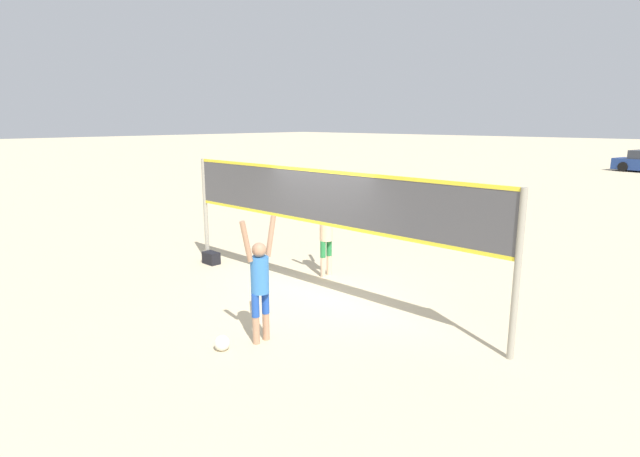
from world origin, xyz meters
TOP-DOWN VIEW (x-y plane):
  - ground_plane at (0.00, 0.00)m, footprint 200.00×200.00m
  - volleyball_net at (0.00, 0.00)m, footprint 7.60×0.10m
  - player_spiker at (0.69, -2.08)m, footprint 0.28×0.68m
  - player_blocker at (-0.84, 1.09)m, footprint 0.28×0.68m
  - volleyball at (0.49, -2.68)m, footprint 0.24×0.24m
  - gear_bag at (-3.48, -0.08)m, footprint 0.41×0.25m

SIDE VIEW (x-z plane):
  - ground_plane at x=0.00m, z-range 0.00..0.00m
  - volleyball at x=0.49m, z-range 0.00..0.24m
  - gear_bag at x=-3.48m, z-range 0.00..0.29m
  - player_spiker at x=0.69m, z-range 0.04..2.00m
  - player_blocker at x=-0.84m, z-range 0.04..2.01m
  - volleyball_net at x=0.00m, z-range 0.57..3.06m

